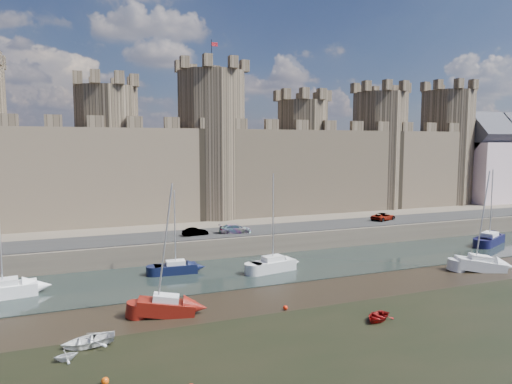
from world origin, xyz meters
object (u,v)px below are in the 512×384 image
sailboat_0 (3,289)px  sailboat_5 (480,264)px  car_1 (195,232)px  car_2 (235,229)px  sailboat_3 (489,239)px  sailboat_1 (176,267)px  sailboat_4 (166,306)px  sailboat_2 (273,264)px  car_3 (383,217)px

sailboat_0 → sailboat_5: 49.48m
car_1 → sailboat_0: 22.75m
sailboat_0 → car_2: bearing=12.6°
car_1 → sailboat_3: (40.38, -8.97, -2.22)m
sailboat_1 → sailboat_5: 34.06m
car_2 → sailboat_4: size_ratio=0.38×
car_1 → sailboat_3: size_ratio=0.31×
car_2 → sailboat_1: (-9.37, -7.41, -2.36)m
sailboat_3 → car_1: bearing=143.0°
sailboat_1 → sailboat_4: (-3.11, -11.79, 0.05)m
sailboat_1 → sailboat_2: size_ratio=0.84×
sailboat_5 → sailboat_1: bearing=-174.9°
car_2 → sailboat_1: size_ratio=0.46×
car_2 → sailboat_4: (-12.48, -19.20, -2.31)m
car_3 → sailboat_1: bearing=84.8°
sailboat_1 → sailboat_2: bearing=-12.2°
car_3 → sailboat_3: (10.62, -10.11, -2.29)m
car_3 → sailboat_2: (-23.52, -11.74, -2.25)m
car_3 → sailboat_2: bearing=96.8°
car_3 → sailboat_5: sailboat_5 is taller
sailboat_0 → car_3: bearing=4.6°
car_3 → sailboat_5: 19.99m
car_2 → sailboat_0: sailboat_0 is taller
sailboat_0 → sailboat_2: sailboat_2 is taller
car_1 → car_3: bearing=-93.3°
sailboat_2 → sailboat_3: (34.13, 1.63, -0.04)m
car_1 → sailboat_0: sailboat_0 is taller
car_3 → sailboat_0: size_ratio=0.40×
sailboat_1 → sailboat_3: (44.44, -1.37, 0.07)m
sailboat_5 → car_1: bearing=170.5°
car_1 → sailboat_5: (28.16, -18.65, -2.24)m
sailboat_1 → car_2: bearing=42.4°
sailboat_0 → sailboat_2: (26.74, -0.97, 0.03)m
sailboat_5 → sailboat_3: bearing=62.4°
sailboat_2 → sailboat_3: 34.17m
car_1 → car_2: (5.31, -0.18, 0.07)m
sailboat_0 → sailboat_5: size_ratio=0.96×
sailboat_2 → sailboat_4: 16.04m
sailboat_4 → sailboat_5: bearing=14.2°
sailboat_0 → sailboat_3: (60.87, 0.66, -0.01)m
car_1 → car_2: car_2 is taller
car_2 → sailboat_3: size_ratio=0.40×
sailboat_0 → sailboat_1: (16.44, 2.03, -0.08)m
sailboat_1 → sailboat_4: bearing=-100.8°
car_3 → sailboat_0: bearing=82.4°
sailboat_2 → car_3: bearing=16.5°
sailboat_0 → sailboat_3: bearing=-6.9°
sailboat_3 → sailboat_4: (-47.55, -10.42, -0.02)m
sailboat_1 → sailboat_5: sailboat_5 is taller
car_2 → sailboat_4: 23.02m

